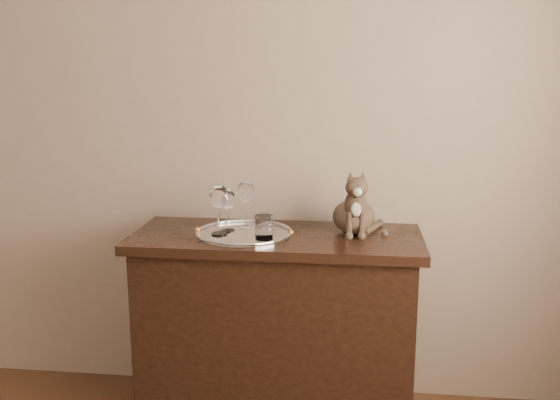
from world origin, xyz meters
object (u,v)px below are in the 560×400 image
(tray, at_px, (244,234))
(tumbler_c, at_px, (264,225))
(tumbler_a, at_px, (264,229))
(wine_glass_b, at_px, (246,204))
(cat, at_px, (354,200))
(wine_glass_a, at_px, (227,210))
(wine_glass_c, at_px, (219,210))
(sideboard, at_px, (276,330))

(tray, relative_size, tumbler_c, 4.91)
(tumbler_a, bearing_deg, wine_glass_b, 118.99)
(tumbler_a, distance_m, cat, 0.41)
(wine_glass_a, xyz_separation_m, wine_glass_c, (-0.02, -0.06, 0.01))
(wine_glass_a, distance_m, cat, 0.53)
(tray, height_order, cat, cat)
(tray, xyz_separation_m, wine_glass_b, (-0.01, 0.11, 0.10))
(tumbler_a, bearing_deg, cat, 26.95)
(wine_glass_c, relative_size, cat, 0.77)
(sideboard, height_order, wine_glass_a, wine_glass_a)
(wine_glass_a, xyz_separation_m, wine_glass_b, (0.06, 0.08, 0.01))
(wine_glass_a, height_order, tumbler_a, wine_glass_a)
(wine_glass_c, height_order, tumbler_c, wine_glass_c)
(sideboard, relative_size, tumbler_c, 14.73)
(wine_glass_b, relative_size, tumbler_c, 2.46)
(sideboard, xyz_separation_m, wine_glass_a, (-0.20, 0.00, 0.52))
(tumbler_c, bearing_deg, wine_glass_b, 127.36)
(wine_glass_b, height_order, tumbler_c, wine_glass_b)
(tumbler_c, distance_m, cat, 0.39)
(sideboard, distance_m, tumbler_a, 0.49)
(tray, xyz_separation_m, cat, (0.45, 0.11, 0.13))
(tumbler_c, relative_size, cat, 0.30)
(tumbler_c, height_order, cat, cat)
(wine_glass_a, relative_size, wine_glass_c, 0.87)
(sideboard, xyz_separation_m, wine_glass_b, (-0.14, 0.08, 0.53))
(wine_glass_a, bearing_deg, tumbler_a, -32.30)
(wine_glass_a, distance_m, wine_glass_c, 0.06)
(sideboard, xyz_separation_m, tray, (-0.13, -0.03, 0.43))
(sideboard, height_order, tumbler_c, tumbler_c)
(wine_glass_b, bearing_deg, tumbler_a, -61.01)
(tray, distance_m, wine_glass_a, 0.12)
(cat, bearing_deg, wine_glass_c, -171.68)
(tumbler_c, bearing_deg, wine_glass_a, 165.30)
(cat, bearing_deg, wine_glass_b, 173.85)
(sideboard, distance_m, wine_glass_a, 0.56)
(wine_glass_c, xyz_separation_m, tumbler_a, (0.19, -0.05, -0.06))
(wine_glass_c, relative_size, tumbler_c, 2.56)
(tumbler_a, bearing_deg, wine_glass_a, 147.70)
(wine_glass_b, bearing_deg, tumbler_c, -52.64)
(sideboard, height_order, tray, tray)
(wine_glass_b, distance_m, wine_glass_c, 0.16)
(tumbler_a, xyz_separation_m, cat, (0.35, 0.18, 0.09))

